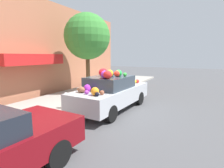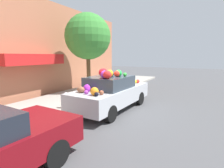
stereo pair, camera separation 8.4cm
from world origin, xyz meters
name	(u,v)px [view 1 (the left image)]	position (x,y,z in m)	size (l,w,h in m)	color
ground_plane	(111,109)	(0.00, 0.00, 0.00)	(60.00, 60.00, 0.00)	#4C4C4F
sidewalk_curb	(65,100)	(0.00, 2.70, 0.07)	(24.00, 3.20, 0.14)	#9E998E
building_facade	(32,48)	(-0.03, 4.92, 2.76)	(18.00, 1.20, 5.58)	#B26B4C
street_tree	(87,37)	(2.12, 2.71, 3.48)	(2.72, 2.72, 4.71)	brown
fire_hydrant	(66,101)	(-1.22, 1.48, 0.49)	(0.20, 0.20, 0.70)	#B2B2B7
art_car	(112,92)	(-0.04, -0.07, 0.79)	(4.41, 1.94, 1.84)	#B7BABF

